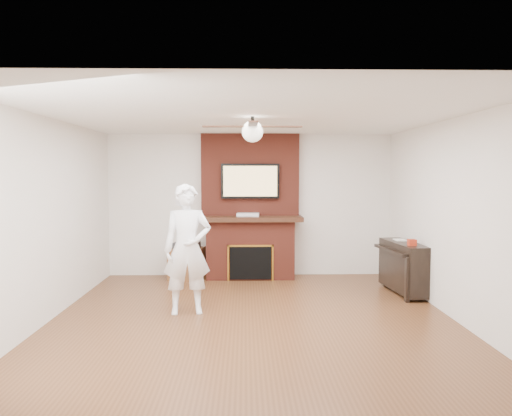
{
  "coord_description": "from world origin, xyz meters",
  "views": [
    {
      "loc": [
        -0.1,
        -6.08,
        1.82
      ],
      "look_at": [
        0.06,
        0.9,
        1.33
      ],
      "focal_mm": 35.0,
      "sensor_mm": 36.0,
      "label": 1
    }
  ],
  "objects_px": {
    "fireplace": "(250,220)",
    "side_table": "(187,262)",
    "piano": "(404,266)",
    "person": "(187,249)"
  },
  "relations": [
    {
      "from": "fireplace",
      "to": "piano",
      "type": "distance_m",
      "value": 2.68
    },
    {
      "from": "person",
      "to": "side_table",
      "type": "xyz_separation_m",
      "value": [
        -0.26,
        2.16,
        -0.55
      ]
    },
    {
      "from": "fireplace",
      "to": "side_table",
      "type": "relative_size",
      "value": 3.99
    },
    {
      "from": "person",
      "to": "piano",
      "type": "relative_size",
      "value": 1.38
    },
    {
      "from": "fireplace",
      "to": "person",
      "type": "bearing_deg",
      "value": -110.58
    },
    {
      "from": "fireplace",
      "to": "piano",
      "type": "xyz_separation_m",
      "value": [
        2.31,
        -1.23,
        -0.58
      ]
    },
    {
      "from": "piano",
      "to": "fireplace",
      "type": "bearing_deg",
      "value": 146.06
    },
    {
      "from": "piano",
      "to": "side_table",
      "type": "bearing_deg",
      "value": 155.25
    },
    {
      "from": "fireplace",
      "to": "side_table",
      "type": "distance_m",
      "value": 1.31
    },
    {
      "from": "person",
      "to": "piano",
      "type": "distance_m",
      "value": 3.33
    }
  ]
}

